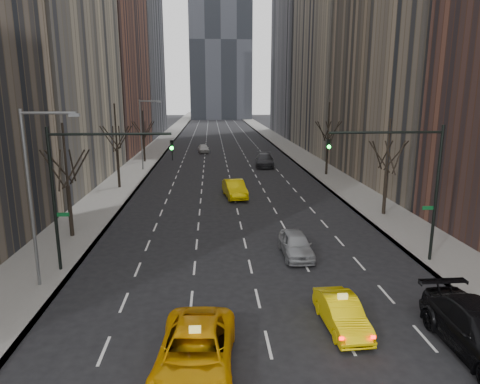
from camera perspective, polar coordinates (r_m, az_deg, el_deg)
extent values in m
cube|color=slate|center=(82.46, -10.91, 5.90)|extent=(4.50, 320.00, 0.15)
cube|color=slate|center=(83.11, 6.20, 6.11)|extent=(4.50, 320.00, 0.15)
cube|color=brown|center=(80.57, -18.99, 20.96)|extent=(14.00, 28.00, 44.00)
cube|color=slate|center=(110.84, -15.05, 23.00)|extent=(14.00, 30.00, 60.00)
cube|color=tan|center=(80.34, 14.58, 23.43)|extent=(14.00, 28.00, 50.00)
cube|color=slate|center=(110.54, 9.30, 22.76)|extent=(14.00, 30.00, 58.00)
cylinder|color=black|center=(31.86, -21.71, -2.35)|extent=(0.28, 0.28, 3.57)
cylinder|color=black|center=(31.13, -22.30, 4.61)|extent=(0.16, 0.16, 4.25)
cylinder|color=black|center=(32.00, -21.45, 3.26)|extent=(0.42, 1.80, 2.52)
cylinder|color=black|center=(31.29, -20.59, 3.13)|extent=(1.74, 0.72, 2.52)
cylinder|color=black|center=(30.53, -21.31, 2.85)|extent=(1.46, 1.25, 2.52)
cylinder|color=black|center=(30.51, -22.92, 2.70)|extent=(0.42, 1.80, 2.52)
cylinder|color=black|center=(31.24, -23.74, 2.85)|extent=(1.74, 0.72, 2.52)
cylinder|color=black|center=(31.98, -22.98, 3.12)|extent=(1.46, 1.25, 2.52)
cylinder|color=black|center=(46.95, -15.91, 3.01)|extent=(0.28, 0.28, 3.99)
cylinder|color=black|center=(46.44, -16.24, 8.33)|extent=(0.16, 0.16, 4.75)
cylinder|color=black|center=(47.33, -15.76, 7.04)|extent=(0.42, 1.80, 2.52)
cylinder|color=black|center=(46.66, -15.10, 7.00)|extent=(1.74, 0.72, 2.52)
cylinder|color=black|center=(45.86, -15.49, 6.88)|extent=(1.46, 1.25, 2.52)
cylinder|color=black|center=(45.74, -16.56, 6.80)|extent=(0.42, 1.80, 2.52)
cylinder|color=black|center=(46.42, -17.21, 6.84)|extent=(1.74, 0.72, 2.52)
cylinder|color=black|center=(47.21, -16.80, 6.96)|extent=(1.46, 1.25, 2.52)
cylinder|color=black|center=(64.52, -12.65, 5.49)|extent=(0.28, 0.28, 3.36)
cylinder|color=black|center=(64.17, -12.81, 8.75)|extent=(0.16, 0.16, 4.00)
cylinder|color=black|center=(65.04, -12.53, 8.14)|extent=(0.42, 1.80, 2.52)
cylinder|color=black|center=(64.40, -12.02, 8.11)|extent=(1.74, 0.72, 2.52)
cylinder|color=black|center=(63.58, -12.26, 8.05)|extent=(1.46, 1.25, 2.52)
cylinder|color=black|center=(63.41, -13.02, 8.00)|extent=(0.42, 1.80, 2.52)
cylinder|color=black|center=(64.06, -13.54, 8.02)|extent=(1.74, 0.72, 2.52)
cylinder|color=black|center=(64.87, -13.28, 8.09)|extent=(1.46, 1.25, 2.52)
cylinder|color=black|center=(37.01, 18.76, -0.08)|extent=(0.28, 0.28, 3.57)
cylinder|color=black|center=(36.37, 19.21, 5.93)|extent=(0.16, 0.16, 4.25)
cylinder|color=black|center=(37.31, 18.82, 4.73)|extent=(0.42, 1.80, 2.52)
cylinder|color=black|center=(37.07, 20.08, 4.58)|extent=(1.74, 0.72, 2.52)
cylinder|color=black|center=(36.24, 20.40, 4.38)|extent=(1.46, 1.25, 2.52)
cylinder|color=black|center=(35.65, 19.40, 4.33)|extent=(0.42, 1.80, 2.52)
cylinder|color=black|center=(35.91, 18.09, 4.48)|extent=(1.74, 0.72, 2.52)
cylinder|color=black|center=(36.74, 17.82, 4.68)|extent=(1.46, 1.25, 2.52)
cylinder|color=black|center=(53.74, 11.51, 4.45)|extent=(0.28, 0.28, 3.99)
cylinder|color=black|center=(53.29, 11.72, 9.10)|extent=(0.16, 0.16, 4.75)
cylinder|color=black|center=(54.23, 11.58, 7.95)|extent=(0.42, 1.80, 2.52)
cylinder|color=black|center=(53.87, 12.42, 7.88)|extent=(1.74, 0.72, 2.52)
cylinder|color=black|center=(53.02, 12.52, 7.80)|extent=(1.46, 1.25, 2.52)
cylinder|color=black|center=(52.52, 11.75, 7.79)|extent=(0.42, 1.80, 2.52)
cylinder|color=black|center=(52.88, 10.90, 7.86)|extent=(1.74, 0.72, 2.52)
cylinder|color=black|center=(53.73, 10.83, 7.94)|extent=(1.46, 1.25, 2.52)
cylinder|color=black|center=(25.45, -23.56, -1.06)|extent=(0.18, 0.18, 8.00)
cylinder|color=black|center=(23.97, -16.96, 7.40)|extent=(6.50, 0.14, 0.14)
imported|color=black|center=(23.55, -9.05, 5.50)|extent=(0.18, 0.22, 1.10)
sphere|color=#0CFF33|center=(23.35, -9.11, 5.81)|extent=(0.20, 0.20, 0.20)
cube|color=#0C5926|center=(25.51, -22.56, -2.79)|extent=(0.70, 0.04, 0.22)
cylinder|color=black|center=(27.23, 24.69, -0.31)|extent=(0.18, 0.18, 8.00)
cylinder|color=black|center=(25.30, 18.93, 7.53)|extent=(6.50, 0.14, 0.14)
imported|color=black|center=(24.33, 11.66, 5.63)|extent=(0.18, 0.22, 1.10)
sphere|color=#0CFF33|center=(24.14, 11.79, 5.93)|extent=(0.20, 0.20, 0.20)
cube|color=#0C5926|center=(27.22, 23.80, -1.96)|extent=(0.70, 0.04, 0.22)
cylinder|color=slate|center=(23.67, -26.17, -1.05)|extent=(0.16, 0.16, 9.00)
cylinder|color=slate|center=(22.64, -24.17, 9.60)|extent=(2.60, 0.14, 0.14)
cube|color=slate|center=(22.26, -21.21, 9.56)|extent=(0.50, 0.22, 0.15)
cylinder|color=slate|center=(57.22, -13.03, 7.41)|extent=(0.16, 0.16, 9.00)
cylinder|color=slate|center=(56.80, -11.93, 11.77)|extent=(2.60, 0.14, 0.14)
cube|color=slate|center=(56.65, -10.70, 11.72)|extent=(0.50, 0.22, 0.15)
imported|color=#E49904|center=(16.33, -6.00, -20.60)|extent=(3.17, 6.12, 1.65)
imported|color=yellow|center=(19.50, 13.40, -15.45)|extent=(1.63, 4.16, 1.35)
imported|color=gray|center=(26.87, 7.48, -6.94)|extent=(1.77, 4.38, 1.49)
imported|color=yellow|center=(41.53, -0.72, 0.43)|extent=(2.41, 5.31, 1.69)
imported|color=#2E2E33|center=(59.61, 3.28, 4.27)|extent=(2.96, 6.21, 1.75)
imported|color=silver|center=(73.97, -4.88, 5.81)|extent=(2.15, 4.43, 1.46)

